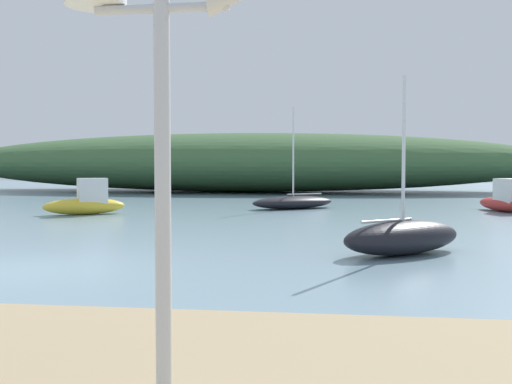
{
  "coord_description": "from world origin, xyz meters",
  "views": [
    {
      "loc": [
        5.82,
        -10.67,
        2.0
      ],
      "look_at": [
        3.56,
        6.62,
        1.21
      ],
      "focal_mm": 41.76,
      "sensor_mm": 36.0,
      "label": 1
    }
  ],
  "objects_px": {
    "sailboat_centre_water": "(293,202)",
    "mast_structure": "(129,41)",
    "sailboat_near_shore": "(403,237)",
    "motorboat_outer_mooring": "(87,202)",
    "motorboat_far_left": "(507,200)"
  },
  "relations": [
    {
      "from": "sailboat_near_shore",
      "to": "motorboat_far_left",
      "type": "distance_m",
      "value": 14.2
    },
    {
      "from": "mast_structure",
      "to": "motorboat_far_left",
      "type": "xyz_separation_m",
      "value": [
        8.81,
        22.29,
        -2.4
      ]
    },
    {
      "from": "sailboat_near_shore",
      "to": "motorboat_outer_mooring",
      "type": "xyz_separation_m",
      "value": [
        -11.44,
        9.34,
        0.13
      ]
    },
    {
      "from": "mast_structure",
      "to": "motorboat_outer_mooring",
      "type": "relative_size",
      "value": 1.04
    },
    {
      "from": "motorboat_far_left",
      "to": "sailboat_centre_water",
      "type": "height_order",
      "value": "sailboat_centre_water"
    },
    {
      "from": "mast_structure",
      "to": "sailboat_near_shore",
      "type": "bearing_deg",
      "value": 72.05
    },
    {
      "from": "sailboat_near_shore",
      "to": "motorboat_far_left",
      "type": "xyz_separation_m",
      "value": [
        5.79,
        12.96,
        0.11
      ]
    },
    {
      "from": "motorboat_outer_mooring",
      "to": "sailboat_centre_water",
      "type": "bearing_deg",
      "value": 27.56
    },
    {
      "from": "sailboat_near_shore",
      "to": "motorboat_outer_mooring",
      "type": "height_order",
      "value": "sailboat_near_shore"
    },
    {
      "from": "mast_structure",
      "to": "sailboat_centre_water",
      "type": "height_order",
      "value": "sailboat_centre_water"
    },
    {
      "from": "mast_structure",
      "to": "sailboat_centre_water",
      "type": "relative_size",
      "value": 0.73
    },
    {
      "from": "sailboat_near_shore",
      "to": "sailboat_centre_water",
      "type": "height_order",
      "value": "sailboat_centre_water"
    },
    {
      "from": "mast_structure",
      "to": "sailboat_near_shore",
      "type": "relative_size",
      "value": 0.84
    },
    {
      "from": "sailboat_centre_water",
      "to": "motorboat_outer_mooring",
      "type": "relative_size",
      "value": 1.42
    },
    {
      "from": "sailboat_centre_water",
      "to": "mast_structure",
      "type": "bearing_deg",
      "value": -89.12
    }
  ]
}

